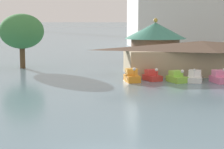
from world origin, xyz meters
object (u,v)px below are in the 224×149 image
object	(u,v)px
pedal_boat_white	(195,77)
background_building_block	(196,0)
pedal_boat_pink	(220,78)
boathouse	(201,57)
pedal_boat_orange	(132,77)
shoreline_tree_tall_left	(22,31)
pedal_boat_lime	(177,78)
green_roof_pavilion	(155,40)
pedal_boat_red	(152,76)

from	to	relation	value
pedal_boat_white	background_building_block	bearing A→B (deg)	-177.11
pedal_boat_white	pedal_boat_pink	world-z (taller)	pedal_boat_pink
pedal_boat_pink	boathouse	bearing A→B (deg)	172.52
background_building_block	pedal_boat_orange	bearing A→B (deg)	-113.57
boathouse	shoreline_tree_tall_left	world-z (taller)	shoreline_tree_tall_left
pedal_boat_white	background_building_block	distance (m)	60.93
pedal_boat_lime	shoreline_tree_tall_left	world-z (taller)	shoreline_tree_tall_left
green_roof_pavilion	shoreline_tree_tall_left	bearing A→B (deg)	-165.52
pedal_boat_red	background_building_block	size ratio (longest dim) A/B	0.08
pedal_boat_orange	pedal_boat_white	size ratio (longest dim) A/B	0.79
pedal_boat_red	green_roof_pavilion	distance (m)	19.41
green_roof_pavilion	shoreline_tree_tall_left	size ratio (longest dim) A/B	1.27
pedal_boat_orange	boathouse	bearing A→B (deg)	113.12
pedal_boat_orange	pedal_boat_white	distance (m)	7.21
pedal_boat_pink	pedal_boat_orange	bearing A→B (deg)	-104.07
pedal_boat_pink	pedal_boat_white	bearing A→B (deg)	-114.64
pedal_boat_white	background_building_block	size ratio (longest dim) A/B	0.09
pedal_boat_orange	pedal_boat_red	distance (m)	2.65
shoreline_tree_tall_left	pedal_boat_lime	bearing A→B (deg)	-37.66
pedal_boat_lime	boathouse	world-z (taller)	boathouse
pedal_boat_red	pedal_boat_orange	bearing A→B (deg)	-90.79
pedal_boat_red	pedal_boat_white	bearing A→B (deg)	54.51
pedal_boat_red	pedal_boat_lime	size ratio (longest dim) A/B	0.93
pedal_boat_white	pedal_boat_red	bearing A→B (deg)	-86.56
green_roof_pavilion	shoreline_tree_tall_left	world-z (taller)	shoreline_tree_tall_left
pedal_boat_lime	pedal_boat_white	distance (m)	2.11
background_building_block	pedal_boat_lime	bearing A→B (deg)	-108.89
boathouse	background_building_block	bearing A→B (deg)	73.87
pedal_boat_lime	pedal_boat_pink	size ratio (longest dim) A/B	1.03
pedal_boat_white	boathouse	bearing A→B (deg)	176.21
boathouse	pedal_boat_lime	bearing A→B (deg)	-126.88
pedal_boat_orange	shoreline_tree_tall_left	world-z (taller)	shoreline_tree_tall_left
pedal_boat_white	background_building_block	world-z (taller)	background_building_block
boathouse	background_building_block	xyz separation A→B (m)	(14.66, 50.70, 9.87)
background_building_block	pedal_boat_pink	bearing A→B (deg)	-104.39
pedal_boat_white	pedal_boat_pink	bearing A→B (deg)	90.90
pedal_boat_red	background_building_block	world-z (taller)	background_building_block
green_roof_pavilion	background_building_block	size ratio (longest dim) A/B	0.30
pedal_boat_orange	pedal_boat_white	xyz separation A→B (m)	(7.19, -0.56, -0.08)
pedal_boat_red	shoreline_tree_tall_left	bearing A→B (deg)	-147.74
pedal_boat_white	shoreline_tree_tall_left	distance (m)	26.34
pedal_boat_white	green_roof_pavilion	xyz separation A→B (m)	(-0.53, 20.08, 3.17)
pedal_boat_orange	pedal_boat_red	size ratio (longest dim) A/B	0.94
pedal_boat_lime	pedal_boat_white	size ratio (longest dim) A/B	0.90
background_building_block	shoreline_tree_tall_left	bearing A→B (deg)	-132.42
green_roof_pavilion	background_building_block	world-z (taller)	background_building_block
pedal_boat_orange	boathouse	world-z (taller)	boathouse
pedal_boat_red	pedal_boat_white	world-z (taller)	pedal_boat_white
pedal_boat_pink	boathouse	xyz separation A→B (m)	(0.24, 7.39, 1.69)
pedal_boat_lime	pedal_boat_red	bearing A→B (deg)	-139.14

